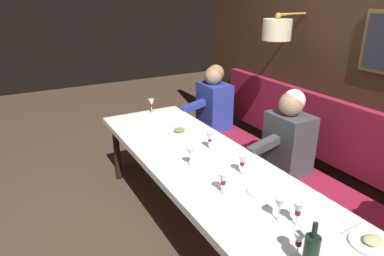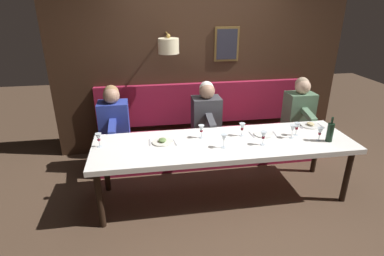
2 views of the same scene
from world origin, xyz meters
The scene contains 18 objects.
ground_plane centered at (0.00, 0.00, 0.00)m, with size 12.00×12.00×0.00m, color #4C3828.
dining_table centered at (0.00, 0.00, 0.68)m, with size 0.90×3.05×0.74m.
banquette_bench centered at (0.89, 0.00, 0.23)m, with size 0.52×3.25×0.45m, color maroon.
back_wall_panel centered at (1.46, 0.00, 1.36)m, with size 0.59×4.45×2.90m.
diner_near centered at (0.88, 0.03, 0.82)m, with size 0.60×0.40×0.79m.
diner_middle centered at (0.88, 1.32, 0.82)m, with size 0.60×0.40×0.79m.
place_setting_0 centered at (0.28, -1.24, 0.75)m, with size 0.24×0.31×0.05m.
place_setting_1 centered at (0.10, 0.72, 0.75)m, with size 0.24×0.32×0.05m.
place_setting_2 centered at (0.12, -0.53, 0.75)m, with size 0.24×0.32×0.01m.
wine_glass_0 centered at (0.16, 0.25, 0.86)m, with size 0.07×0.07×0.16m.
wine_glass_1 centered at (0.04, -0.91, 0.86)m, with size 0.07×0.07×0.16m.
wine_glass_2 centered at (-0.15, -0.41, 0.86)m, with size 0.07×0.07×0.16m.
wine_glass_3 centered at (-0.15, 0.05, 0.86)m, with size 0.07×0.07×0.16m.
wine_glass_4 centered at (-0.02, -0.83, 0.86)m, with size 0.07×0.07×0.16m.
wine_glass_5 centered at (0.13, -0.25, 0.86)m, with size 0.07×0.07×0.16m.
wine_glass_6 centered at (-0.15, -1.11, 0.86)m, with size 0.07×0.07×0.16m.
wine_glass_7 centered at (0.10, 1.43, 0.86)m, with size 0.07×0.07×0.16m.
wine_bottle centered at (-0.18, -1.21, 0.86)m, with size 0.08×0.08×0.30m.
Camera 1 is at (-1.32, -2.08, 2.03)m, focal length 31.98 mm.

